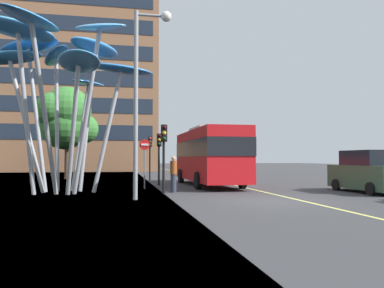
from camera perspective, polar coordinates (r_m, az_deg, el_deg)
ground at (r=15.46m, az=8.15°, el=-8.51°), size 120.00×240.00×0.10m
red_bus at (r=23.83m, az=2.52°, el=-1.43°), size 2.85×9.66×3.60m
leaf_sculpture at (r=20.33m, az=-18.86°, el=11.64°), size 8.81×9.86×8.18m
traffic_light_kerb_near at (r=18.08m, az=-4.16°, el=0.05°), size 0.28×0.42×3.25m
traffic_light_kerb_far at (r=24.06m, az=-4.88°, el=-0.55°), size 0.28×0.42×3.22m
traffic_light_island_mid at (r=30.02m, az=-6.21°, el=-0.66°), size 0.28×0.42×3.37m
car_parked_mid at (r=20.89m, az=24.63°, el=-3.86°), size 2.03×4.55×2.07m
street_lamp at (r=16.20m, az=-7.09°, el=9.58°), size 1.55×0.44×7.82m
tree_pavement_near at (r=33.35m, az=-18.12°, el=3.54°), size 4.91×4.19×7.54m
pedestrian at (r=19.11m, az=-2.74°, el=-4.46°), size 0.34×0.34×1.78m
no_entry_sign at (r=21.71m, az=-6.99°, el=-1.74°), size 0.60×0.12×2.74m
backdrop_building at (r=56.14m, az=-18.58°, el=8.43°), size 25.27×10.74×23.73m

